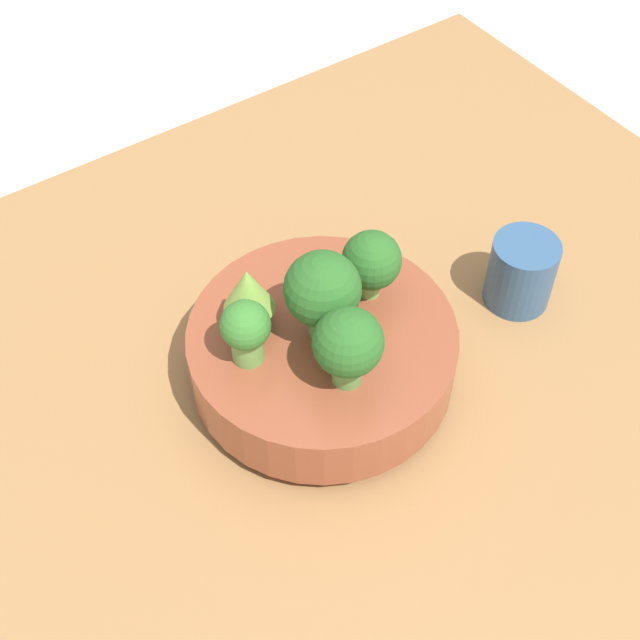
{
  "coord_description": "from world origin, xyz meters",
  "views": [
    {
      "loc": [
        -0.3,
        -0.45,
        0.76
      ],
      "look_at": [
        -0.0,
        -0.01,
        0.13
      ],
      "focal_mm": 50.0,
      "sensor_mm": 36.0,
      "label": 1
    }
  ],
  "objects": [
    {
      "name": "table",
      "position": [
        0.0,
        0.0,
        0.02
      ],
      "size": [
        1.11,
        0.86,
        0.04
      ],
      "color": "#9E7042",
      "rests_on": "ground_plane"
    },
    {
      "name": "broccoli_floret_right",
      "position": [
        0.07,
        -0.0,
        0.16
      ],
      "size": [
        0.06,
        0.06,
        0.08
      ],
      "color": "#7AB256",
      "rests_on": "bowl"
    },
    {
      "name": "broccoli_floret_center",
      "position": [
        -0.0,
        -0.01,
        0.17
      ],
      "size": [
        0.07,
        0.07,
        0.1
      ],
      "color": "#6BA34C",
      "rests_on": "bowl"
    },
    {
      "name": "broccoli_floret_front",
      "position": [
        -0.01,
        -0.07,
        0.16
      ],
      "size": [
        0.06,
        0.06,
        0.09
      ],
      "color": "#609347",
      "rests_on": "bowl"
    },
    {
      "name": "bowl",
      "position": [
        -0.0,
        -0.01,
        0.08
      ],
      "size": [
        0.26,
        0.26,
        0.07
      ],
      "color": "brown",
      "rests_on": "table"
    },
    {
      "name": "cup",
      "position": [
        0.24,
        -0.04,
        0.08
      ],
      "size": [
        0.07,
        0.07,
        0.08
      ],
      "color": "#33567F",
      "rests_on": "table"
    },
    {
      "name": "ground_plane",
      "position": [
        0.0,
        0.0,
        0.0
      ],
      "size": [
        6.0,
        6.0,
        0.0
      ],
      "primitive_type": "plane",
      "color": "silver"
    },
    {
      "name": "romanesco_piece_far",
      "position": [
        -0.05,
        0.03,
        0.15
      ],
      "size": [
        0.05,
        0.05,
        0.07
      ],
      "color": "#609347",
      "rests_on": "bowl"
    },
    {
      "name": "broccoli_floret_left",
      "position": [
        -0.07,
        -0.0,
        0.15
      ],
      "size": [
        0.05,
        0.05,
        0.07
      ],
      "color": "#6BA34C",
      "rests_on": "bowl"
    }
  ]
}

